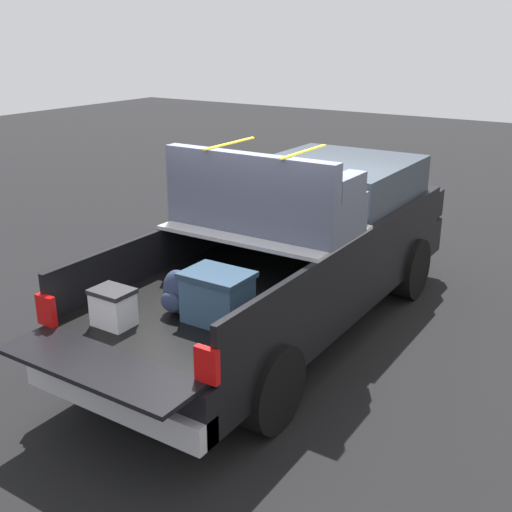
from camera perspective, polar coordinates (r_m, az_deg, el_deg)
ground_plane at (r=7.54m, az=2.49°, el=-6.59°), size 40.00×40.00×0.00m
pickup_truck at (r=7.47m, az=4.00°, el=0.94°), size 6.05×2.06×2.23m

